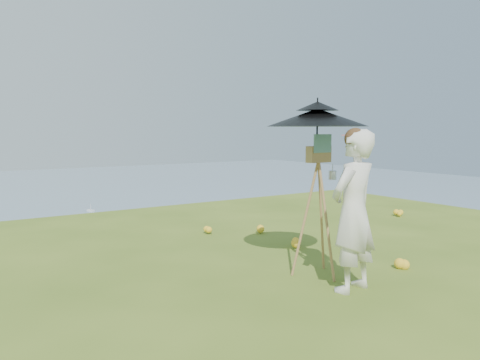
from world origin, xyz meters
TOP-DOWN VIEW (x-y plane):
  - ground at (0.00, 0.00)m, footprint 14.00×14.00m
  - wildflowers at (0.00, 0.25)m, footprint 10.00×10.50m
  - painter at (0.82, 0.62)m, footprint 0.70×0.53m
  - field_easel at (0.87, 1.23)m, footprint 0.67×0.67m
  - sun_umbrella at (0.87, 1.26)m, footprint 1.21×1.21m
  - painter_cap at (0.82, 0.62)m, footprint 0.25×0.29m

SIDE VIEW (x-z plane):
  - ground at x=0.00m, z-range 0.00..0.00m
  - wildflowers at x=0.00m, z-range 0.00..0.12m
  - field_easel at x=0.87m, z-range 0.00..1.67m
  - painter at x=0.82m, z-range 0.00..1.73m
  - painter_cap at x=0.82m, z-range 1.63..1.73m
  - sun_umbrella at x=0.87m, z-range 1.38..2.09m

